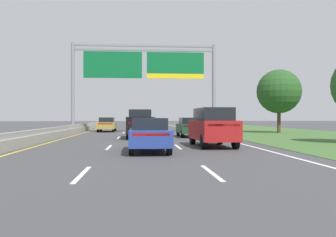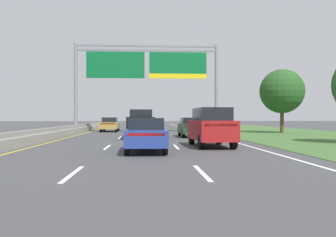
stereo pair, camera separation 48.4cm
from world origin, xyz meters
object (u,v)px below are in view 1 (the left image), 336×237
(overhead_sign_gantry, at_px, (144,69))
(car_darkgreen_right_lane_sedan, at_px, (190,127))
(roadside_tree_mid, at_px, (279,92))
(car_gold_left_lane_sedan, at_px, (107,124))
(car_red_right_lane_suv, at_px, (213,126))
(car_blue_centre_lane_sedan, at_px, (149,134))
(pickup_truck_black, at_px, (140,124))
(car_grey_centre_lane_sedan, at_px, (143,124))

(overhead_sign_gantry, height_order, car_darkgreen_right_lane_sedan, overhead_sign_gantry)
(overhead_sign_gantry, xyz_separation_m, roadside_tree_mid, (13.59, -2.14, -2.41))
(car_gold_left_lane_sedan, distance_m, car_red_right_lane_suv, 21.90)
(car_red_right_lane_suv, relative_size, roadside_tree_mid, 0.74)
(car_blue_centre_lane_sedan, height_order, car_darkgreen_right_lane_sedan, same)
(car_darkgreen_right_lane_sedan, height_order, roadside_tree_mid, roadside_tree_mid)
(overhead_sign_gantry, relative_size, car_darkgreen_right_lane_sedan, 3.41)
(car_blue_centre_lane_sedan, bearing_deg, pickup_truck_black, 1.65)
(pickup_truck_black, relative_size, car_red_right_lane_suv, 1.14)
(overhead_sign_gantry, relative_size, car_blue_centre_lane_sedan, 3.41)
(car_darkgreen_right_lane_sedan, bearing_deg, roadside_tree_mid, -58.33)
(pickup_truck_black, distance_m, roadside_tree_mid, 16.35)
(car_grey_centre_lane_sedan, bearing_deg, car_gold_left_lane_sedan, 67.25)
(pickup_truck_black, height_order, car_gold_left_lane_sedan, pickup_truck_black)
(car_grey_centre_lane_sedan, bearing_deg, pickup_truck_black, 176.85)
(pickup_truck_black, bearing_deg, car_red_right_lane_suv, -154.75)
(car_gold_left_lane_sedan, bearing_deg, car_grey_centre_lane_sedan, -111.52)
(car_darkgreen_right_lane_sedan, bearing_deg, car_red_right_lane_suv, 178.83)
(car_gold_left_lane_sedan, bearing_deg, car_blue_centre_lane_sedan, -170.57)
(roadside_tree_mid, bearing_deg, car_gold_left_lane_sedan, 165.39)
(car_gold_left_lane_sedan, relative_size, car_grey_centre_lane_sedan, 0.99)
(overhead_sign_gantry, bearing_deg, car_blue_centre_lane_sedan, -90.22)
(car_gold_left_lane_sedan, relative_size, car_blue_centre_lane_sedan, 1.00)
(pickup_truck_black, distance_m, car_blue_centre_lane_sedan, 10.97)
(car_gold_left_lane_sedan, bearing_deg, roadside_tree_mid, -104.92)
(overhead_sign_gantry, xyz_separation_m, pickup_truck_black, (-0.48, -9.86, -5.54))
(car_gold_left_lane_sedan, height_order, roadside_tree_mid, roadside_tree_mid)
(car_blue_centre_lane_sedan, distance_m, car_grey_centre_lane_sedan, 21.78)
(car_grey_centre_lane_sedan, relative_size, roadside_tree_mid, 0.69)
(car_darkgreen_right_lane_sedan, bearing_deg, pickup_truck_black, 109.12)
(car_gold_left_lane_sedan, distance_m, car_blue_centre_lane_sedan, 23.63)
(car_darkgreen_right_lane_sedan, relative_size, car_red_right_lane_suv, 0.93)
(car_grey_centre_lane_sedan, xyz_separation_m, roadside_tree_mid, (13.77, -3.09, 3.39))
(car_blue_centre_lane_sedan, bearing_deg, car_darkgreen_right_lane_sedan, -16.90)
(overhead_sign_gantry, height_order, car_blue_centre_lane_sedan, overhead_sign_gantry)
(overhead_sign_gantry, relative_size, pickup_truck_black, 2.78)
(car_blue_centre_lane_sedan, xyz_separation_m, car_darkgreen_right_lane_sedan, (3.67, 12.41, 0.00))
(car_darkgreen_right_lane_sedan, height_order, car_red_right_lane_suv, car_red_right_lane_suv)
(overhead_sign_gantry, bearing_deg, car_gold_left_lane_sedan, 148.78)
(roadside_tree_mid, bearing_deg, car_blue_centre_lane_sedan, -126.19)
(car_gold_left_lane_sedan, distance_m, car_grey_centre_lane_sedan, 4.19)
(car_blue_centre_lane_sedan, distance_m, car_darkgreen_right_lane_sedan, 12.94)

